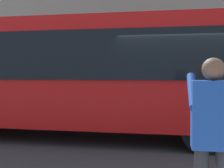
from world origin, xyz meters
TOP-DOWN VIEW (x-y plane):
  - ground_plane at (0.00, 0.00)m, footprint 60.00×60.00m
  - red_bus at (2.43, -0.28)m, footprint 9.05×2.54m
  - pedestrian_photographer at (-0.24, 4.24)m, footprint 0.53×0.52m

SIDE VIEW (x-z plane):
  - ground_plane at x=0.00m, z-range 0.00..0.00m
  - pedestrian_photographer at x=-0.24m, z-range 0.29..1.99m
  - red_bus at x=2.43m, z-range 0.14..3.22m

